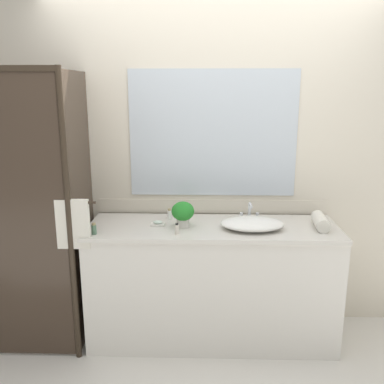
{
  "coord_description": "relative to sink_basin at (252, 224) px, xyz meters",
  "views": [
    {
      "loc": [
        -0.07,
        -2.87,
        1.87
      ],
      "look_at": [
        -0.15,
        0.0,
        1.15
      ],
      "focal_mm": 39.22,
      "sensor_mm": 36.0,
      "label": 1
    }
  ],
  "objects": [
    {
      "name": "ground_plane",
      "position": [
        -0.28,
        0.06,
        -0.94
      ],
      "size": [
        8.0,
        8.0,
        0.0
      ],
      "primitive_type": "plane",
      "color": "silver"
    },
    {
      "name": "wall_back_with_mirror",
      "position": [
        -0.28,
        0.4,
        0.37
      ],
      "size": [
        4.4,
        0.06,
        2.6
      ],
      "color": "beige",
      "rests_on": "ground_plane"
    },
    {
      "name": "vanity_cabinet",
      "position": [
        -0.28,
        0.07,
        -0.49
      ],
      "size": [
        1.8,
        0.58,
        0.9
      ],
      "color": "silver",
      "rests_on": "ground_plane"
    },
    {
      "name": "shower_enclosure",
      "position": [
        -1.55,
        -0.13,
        0.09
      ],
      "size": [
        1.2,
        0.59,
        2.0
      ],
      "color": "#2D2319",
      "rests_on": "ground_plane"
    },
    {
      "name": "sink_basin",
      "position": [
        0.0,
        0.0,
        0.0
      ],
      "size": [
        0.45,
        0.31,
        0.08
      ],
      "primitive_type": "ellipsoid",
      "color": "white",
      "rests_on": "vanity_cabinet"
    },
    {
      "name": "faucet",
      "position": [
        0.0,
        0.19,
        0.01
      ],
      "size": [
        0.17,
        0.13,
        0.14
      ],
      "color": "silver",
      "rests_on": "vanity_cabinet"
    },
    {
      "name": "potted_plant",
      "position": [
        -0.49,
        0.03,
        0.07
      ],
      "size": [
        0.16,
        0.16,
        0.19
      ],
      "color": "beige",
      "rests_on": "vanity_cabinet"
    },
    {
      "name": "soap_dish",
      "position": [
        -0.67,
        0.06,
        -0.02
      ],
      "size": [
        0.1,
        0.07,
        0.04
      ],
      "color": "silver",
      "rests_on": "vanity_cabinet"
    },
    {
      "name": "amenity_bottle_conditioner",
      "position": [
        -0.52,
        -0.13,
        -0.0
      ],
      "size": [
        0.02,
        0.02,
        0.08
      ],
      "color": "silver",
      "rests_on": "vanity_cabinet"
    },
    {
      "name": "amenity_bottle_shampoo",
      "position": [
        -1.08,
        -0.14,
        -0.0
      ],
      "size": [
        0.03,
        0.03,
        0.08
      ],
      "color": "#4C7056",
      "rests_on": "vanity_cabinet"
    },
    {
      "name": "amenity_bottle_lotion",
      "position": [
        -0.6,
        0.21,
        0.0
      ],
      "size": [
        0.03,
        0.03,
        0.08
      ],
      "color": "white",
      "rests_on": "vanity_cabinet"
    },
    {
      "name": "rolled_towel_near_edge",
      "position": [
        0.48,
        0.03,
        0.01
      ],
      "size": [
        0.11,
        0.25,
        0.1
      ],
      "primitive_type": "cylinder",
      "rotation": [
        1.57,
        0.0,
        -0.08
      ],
      "color": "silver",
      "rests_on": "vanity_cabinet"
    }
  ]
}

